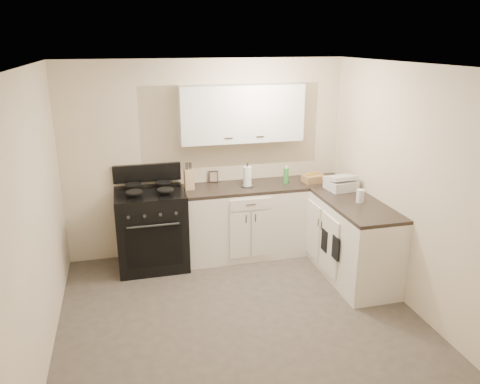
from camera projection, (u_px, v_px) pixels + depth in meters
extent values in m
plane|color=#473F38|center=(241.00, 320.00, 4.75)|extent=(3.60, 3.60, 0.00)
plane|color=white|center=(241.00, 66.00, 3.97)|extent=(3.60, 3.60, 0.00)
plane|color=beige|center=(206.00, 159.00, 6.02)|extent=(3.60, 0.00, 3.60)
plane|color=beige|center=(411.00, 190.00, 4.78)|extent=(0.00, 3.60, 3.60)
plane|color=beige|center=(35.00, 222.00, 3.94)|extent=(0.00, 3.60, 3.60)
plane|color=beige|center=(319.00, 305.00, 2.70)|extent=(3.60, 0.00, 3.60)
cube|color=white|center=(244.00, 222.00, 6.09)|extent=(1.55, 0.60, 0.90)
cube|color=white|center=(342.00, 233.00, 5.74)|extent=(0.60, 1.90, 0.90)
cube|color=black|center=(244.00, 188.00, 5.94)|extent=(1.55, 0.60, 0.04)
cube|color=black|center=(345.00, 197.00, 5.60)|extent=(0.60, 1.90, 0.04)
cube|color=white|center=(241.00, 113.00, 5.80)|extent=(1.55, 0.30, 0.70)
cube|color=black|center=(152.00, 231.00, 5.79)|extent=(0.84, 0.72, 1.01)
cube|color=tan|center=(189.00, 179.00, 5.78)|extent=(0.12, 0.11, 0.25)
cylinder|color=white|center=(247.00, 177.00, 5.89)|extent=(0.12, 0.12, 0.26)
cylinder|color=green|center=(286.00, 176.00, 6.01)|extent=(0.09, 0.09, 0.20)
cube|color=black|center=(213.00, 177.00, 6.07)|extent=(0.12, 0.05, 0.15)
cube|color=#AC7E51|center=(313.00, 179.00, 6.10)|extent=(0.30, 0.22, 0.09)
cube|color=silver|center=(341.00, 185.00, 5.78)|extent=(0.36, 0.34, 0.12)
cylinder|color=silver|center=(360.00, 196.00, 5.32)|extent=(0.11, 0.11, 0.15)
cube|color=black|center=(336.00, 248.00, 5.20)|extent=(0.02, 0.15, 0.27)
cube|color=black|center=(325.00, 240.00, 5.48)|extent=(0.02, 0.15, 0.26)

